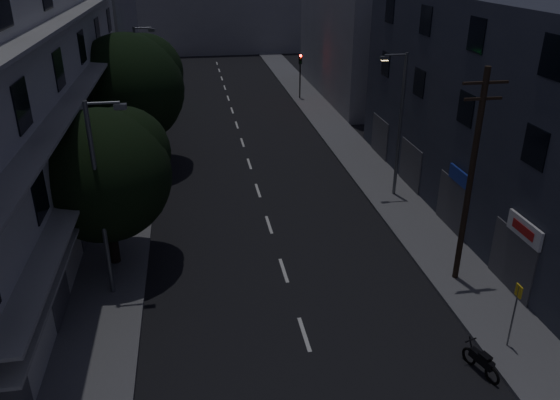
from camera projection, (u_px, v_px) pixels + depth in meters
name	position (u px, v px, depth m)	size (l,w,h in m)	color
ground	(248.00, 161.00, 36.83)	(160.00, 160.00, 0.00)	black
sidewalk_left	(135.00, 167.00, 35.68)	(3.00, 90.00, 0.15)	#565659
sidewalk_right	(356.00, 154.00, 37.92)	(3.00, 90.00, 0.15)	#565659
lane_markings	(239.00, 133.00, 42.43)	(0.15, 60.50, 0.01)	beige
building_left	(10.00, 89.00, 25.85)	(7.00, 36.00, 14.00)	#B3B3AD
building_right	(517.00, 120.00, 26.46)	(6.19, 28.00, 11.00)	#2B2F3B
building_far_left	(95.00, 7.00, 52.33)	(6.00, 20.00, 16.00)	slate
building_far_right	(354.00, 26.00, 51.15)	(6.00, 20.00, 13.00)	slate
building_far_end	(211.00, 14.00, 75.09)	(24.00, 8.00, 10.00)	slate
tree_near	(105.00, 170.00, 22.94)	(5.71, 5.71, 7.04)	black
tree_mid	(129.00, 85.00, 33.58)	(6.85, 6.85, 8.42)	black
tree_far	(138.00, 68.00, 44.59)	(5.21, 5.21, 6.44)	black
traffic_signal_far_right	(300.00, 67.00, 50.73)	(0.28, 0.37, 4.10)	black
traffic_signal_far_left	(156.00, 70.00, 49.21)	(0.28, 0.37, 4.10)	black
street_lamp_left_near	(102.00, 193.00, 20.69)	(1.51, 0.25, 8.00)	slate
street_lamp_right	(399.00, 119.00, 29.72)	(1.51, 0.25, 8.00)	#595C60
street_lamp_left_far	(141.00, 78.00, 39.34)	(1.51, 0.25, 8.00)	#54555C
utility_pole	(471.00, 176.00, 21.56)	(1.80, 0.24, 9.00)	black
bus_stop_sign	(516.00, 305.00, 18.74)	(0.06, 0.35, 2.52)	#595B60
motorcycle	(481.00, 362.00, 18.26)	(0.68, 1.64, 1.08)	black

